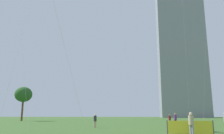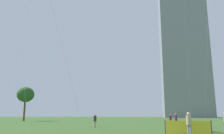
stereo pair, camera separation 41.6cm
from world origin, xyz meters
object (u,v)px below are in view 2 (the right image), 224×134
Objects in this scene: person_standing_2 at (176,119)px; distant_highrise_0 at (182,43)px; person_standing_1 at (170,119)px; event_banner at (188,127)px; person_standing_4 at (189,123)px; park_tree_1 at (26,95)px; person_standing_3 at (95,120)px.

person_standing_2 is 102.17m from distant_highrise_0.
event_banner is at bearing 74.27° from person_standing_1.
person_standing_4 is at bearing -94.57° from event_banner.
park_tree_1 is (-32.48, 21.51, 5.30)m from person_standing_2.
person_standing_1 is 0.02× the size of distant_highrise_0.
person_standing_2 is at bearing 84.38° from event_banner.
person_standing_4 is at bearing -97.97° from distant_highrise_0.
person_standing_3 is 0.02× the size of distant_highrise_0.
person_standing_1 is 99.41m from distant_highrise_0.
person_standing_3 is 0.19× the size of park_tree_1.
person_standing_2 is 39.31m from park_tree_1.
park_tree_1 is 0.10× the size of distant_highrise_0.
person_standing_4 reaches higher than event_banner.
person_standing_4 reaches higher than person_standing_3.
event_banner is at bearing -98.01° from distant_highrise_0.
person_standing_3 is at bearing -176.80° from person_standing_2.
event_banner is at bearing -23.53° from person_standing_3.
park_tree_1 is at bearing -123.23° from distant_highrise_0.
person_standing_4 is 0.51× the size of event_banner.
person_standing_3 is at bearing 27.94° from person_standing_1.
person_standing_3 is 109.04m from distant_highrise_0.
person_standing_2 is at bearing -51.94° from person_standing_4.
distant_highrise_0 reaches higher than person_standing_1.
person_standing_3 is (-9.75, -8.17, 0.02)m from person_standing_1.
person_standing_4 is 0.21× the size of park_tree_1.
person_standing_4 is 0.02× the size of distant_highrise_0.
person_standing_2 is 15.37m from person_standing_4.
person_standing_1 is at bearing 64.33° from person_standing_3.
person_standing_2 is 0.02× the size of distant_highrise_0.
person_standing_2 is (0.29, -3.17, 0.09)m from person_standing_1.
person_standing_2 is 14.59m from event_banner.
person_standing_4 is at bearing -25.99° from person_standing_3.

